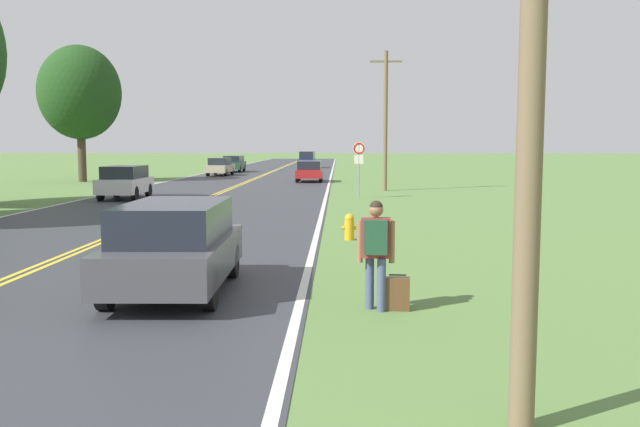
{
  "coord_description": "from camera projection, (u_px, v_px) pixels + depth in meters",
  "views": [
    {
      "loc": [
        6.53,
        -5.75,
        2.67
      ],
      "look_at": [
        6.12,
        9.04,
        1.16
      ],
      "focal_mm": 38.0,
      "sensor_mm": 36.0,
      "label": 1
    }
  ],
  "objects": [
    {
      "name": "car_dark_blue_suv_distant",
      "position": [
        307.0,
        159.0,
        76.57
      ],
      "size": [
        1.93,
        4.66,
        1.86
      ],
      "rotation": [
        0.0,
        0.0,
        -1.61
      ],
      "color": "black",
      "rests_on": "ground"
    },
    {
      "name": "hitchhiker_person",
      "position": [
        376.0,
        244.0,
        10.8
      ],
      "size": [
        0.6,
        0.45,
        1.78
      ],
      "rotation": [
        0.0,
        0.0,
        1.49
      ],
      "color": "#475175",
      "rests_on": "ground"
    },
    {
      "name": "car_dark_green_suv_receding",
      "position": [
        234.0,
        163.0,
        65.36
      ],
      "size": [
        1.77,
        4.77,
        1.57
      ],
      "rotation": [
        0.0,
        0.0,
        1.57
      ],
      "color": "black",
      "rests_on": "ground"
    },
    {
      "name": "suitcase",
      "position": [
        397.0,
        294.0,
        10.91
      ],
      "size": [
        0.41,
        0.22,
        0.59
      ],
      "rotation": [
        0.0,
        0.0,
        1.49
      ],
      "color": "brown",
      "rests_on": "ground"
    },
    {
      "name": "fire_hydrant",
      "position": [
        349.0,
        227.0,
        18.93
      ],
      "size": [
        0.43,
        0.27,
        0.74
      ],
      "color": "gold",
      "rests_on": "ground"
    },
    {
      "name": "traffic_sign",
      "position": [
        359.0,
        156.0,
        33.43
      ],
      "size": [
        0.6,
        0.1,
        2.78
      ],
      "color": "gray",
      "rests_on": "ground"
    },
    {
      "name": "car_white_hatchback_approaching",
      "position": [
        125.0,
        181.0,
        33.1
      ],
      "size": [
        1.87,
        3.87,
        1.63
      ],
      "rotation": [
        0.0,
        0.0,
        1.58
      ],
      "color": "black",
      "rests_on": "ground"
    },
    {
      "name": "car_red_hatchback_mid_near",
      "position": [
        309.0,
        170.0,
        48.29
      ],
      "size": [
        1.84,
        3.89,
        1.49
      ],
      "rotation": [
        0.0,
        0.0,
        -1.57
      ],
      "color": "black",
      "rests_on": "ground"
    },
    {
      "name": "utility_pole_midground",
      "position": [
        385.0,
        119.0,
        38.69
      ],
      "size": [
        1.8,
        0.24,
        7.95
      ],
      "color": "brown",
      "rests_on": "ground"
    },
    {
      "name": "car_champagne_sedan_mid_far",
      "position": [
        220.0,
        166.0,
        57.93
      ],
      "size": [
        1.84,
        4.87,
        1.52
      ],
      "rotation": [
        0.0,
        0.0,
        1.54
      ],
      "color": "black",
      "rests_on": "ground"
    },
    {
      "name": "tree_left_verge",
      "position": [
        80.0,
        93.0,
        47.83
      ],
      "size": [
        5.75,
        5.75,
        9.64
      ],
      "color": "#473828",
      "rests_on": "ground"
    },
    {
      "name": "car_dark_grey_van_nearest",
      "position": [
        175.0,
        245.0,
        12.19
      ],
      "size": [
        1.98,
        4.4,
        1.63
      ],
      "rotation": [
        0.0,
        0.0,
        -1.55
      ],
      "color": "black",
      "rests_on": "ground"
    }
  ]
}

